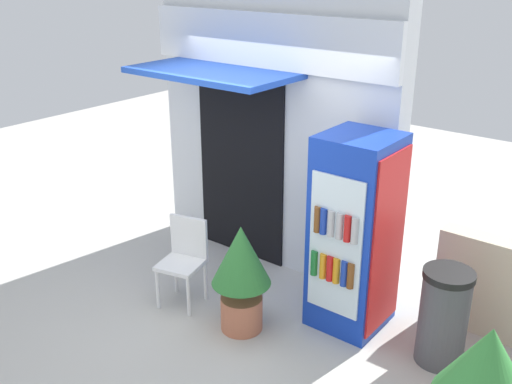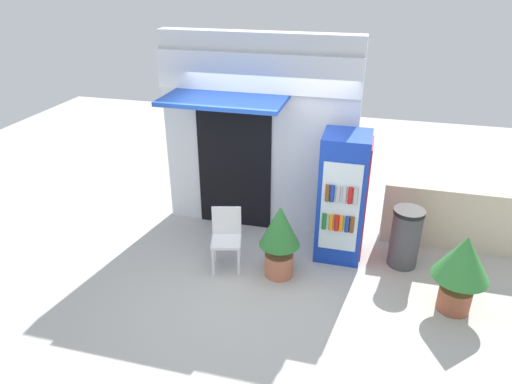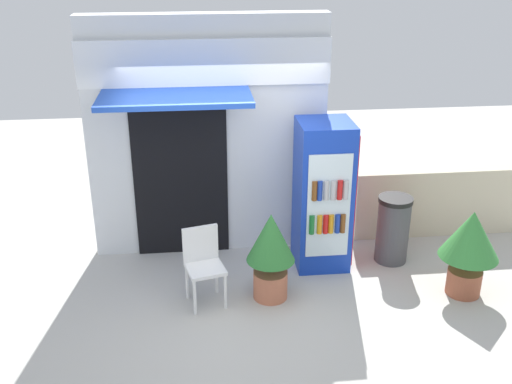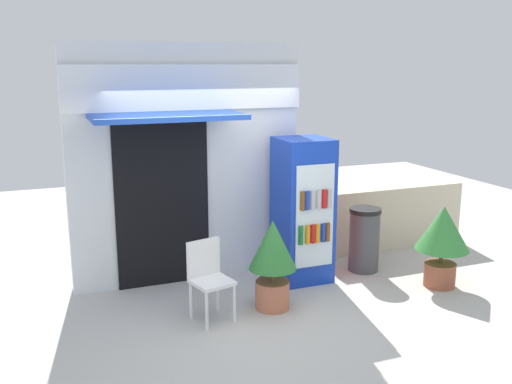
{
  "view_description": "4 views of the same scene",
  "coord_description": "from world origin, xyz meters",
  "px_view_note": "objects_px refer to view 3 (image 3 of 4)",
  "views": [
    {
      "loc": [
        3.48,
        -3.53,
        3.3
      ],
      "look_at": [
        0.27,
        0.54,
        1.23
      ],
      "focal_mm": 41.19,
      "sensor_mm": 36.0,
      "label": 1
    },
    {
      "loc": [
        1.48,
        -5.14,
        3.91
      ],
      "look_at": [
        0.04,
        0.34,
        1.13
      ],
      "focal_mm": 32.6,
      "sensor_mm": 36.0,
      "label": 2
    },
    {
      "loc": [
        -0.37,
        -5.79,
        3.89
      ],
      "look_at": [
        0.3,
        0.42,
        1.21
      ],
      "focal_mm": 41.97,
      "sensor_mm": 36.0,
      "label": 3
    },
    {
      "loc": [
        -2.01,
        -5.59,
        2.81
      ],
      "look_at": [
        0.33,
        0.38,
        1.35
      ],
      "focal_mm": 39.82,
      "sensor_mm": 36.0,
      "label": 4
    }
  ],
  "objects_px": {
    "drink_cooler": "(323,195)",
    "potted_plant_near_shop": "(271,248)",
    "potted_plant_curbside": "(470,242)",
    "trash_bin": "(393,229)",
    "plastic_chair": "(203,260)"
  },
  "relations": [
    {
      "from": "plastic_chair",
      "to": "potted_plant_curbside",
      "type": "height_order",
      "value": "potted_plant_curbside"
    },
    {
      "from": "plastic_chair",
      "to": "potted_plant_curbside",
      "type": "relative_size",
      "value": 0.84
    },
    {
      "from": "drink_cooler",
      "to": "potted_plant_near_shop",
      "type": "height_order",
      "value": "drink_cooler"
    },
    {
      "from": "trash_bin",
      "to": "potted_plant_near_shop",
      "type": "bearing_deg",
      "value": -157.35
    },
    {
      "from": "potted_plant_near_shop",
      "to": "potted_plant_curbside",
      "type": "bearing_deg",
      "value": -4.08
    },
    {
      "from": "drink_cooler",
      "to": "potted_plant_curbside",
      "type": "distance_m",
      "value": 1.79
    },
    {
      "from": "trash_bin",
      "to": "potted_plant_curbside",
      "type": "bearing_deg",
      "value": -54.75
    },
    {
      "from": "plastic_chair",
      "to": "trash_bin",
      "type": "xyz_separation_m",
      "value": [
        2.43,
        0.67,
        -0.07
      ]
    },
    {
      "from": "potted_plant_near_shop",
      "to": "trash_bin",
      "type": "distance_m",
      "value": 1.82
    },
    {
      "from": "drink_cooler",
      "to": "trash_bin",
      "type": "relative_size",
      "value": 2.12
    },
    {
      "from": "plastic_chair",
      "to": "potted_plant_near_shop",
      "type": "relative_size",
      "value": 0.84
    },
    {
      "from": "drink_cooler",
      "to": "plastic_chair",
      "type": "relative_size",
      "value": 2.1
    },
    {
      "from": "drink_cooler",
      "to": "trash_bin",
      "type": "xyz_separation_m",
      "value": [
        0.92,
        -0.05,
        -0.49
      ]
    },
    {
      "from": "potted_plant_curbside",
      "to": "trash_bin",
      "type": "distance_m",
      "value": 1.08
    },
    {
      "from": "potted_plant_near_shop",
      "to": "potted_plant_curbside",
      "type": "relative_size",
      "value": 1.01
    }
  ]
}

